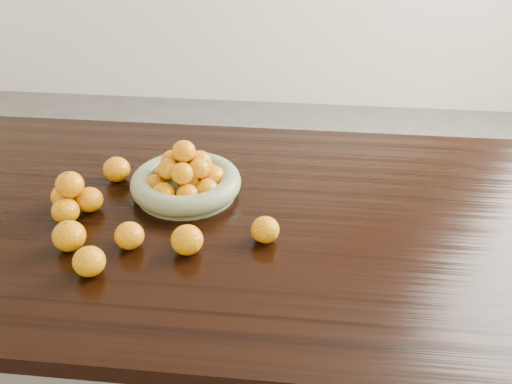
# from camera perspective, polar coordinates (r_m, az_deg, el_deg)

# --- Properties ---
(dining_table) EXTENTS (2.00, 1.00, 0.75)m
(dining_table) POSITION_cam_1_polar(r_m,az_deg,el_deg) (1.45, -0.04, -5.27)
(dining_table) COLOR black
(dining_table) RESTS_ON ground
(fruit_bowl) EXTENTS (0.29, 0.29, 0.15)m
(fruit_bowl) POSITION_cam_1_polar(r_m,az_deg,el_deg) (1.48, -7.03, 1.21)
(fruit_bowl) COLOR gray
(fruit_bowl) RESTS_ON dining_table
(orange_pyramid) EXTENTS (0.13, 0.13, 0.11)m
(orange_pyramid) POSITION_cam_1_polar(r_m,az_deg,el_deg) (1.46, -17.89, -0.54)
(orange_pyramid) COLOR orange
(orange_pyramid) RESTS_ON dining_table
(loose_orange_0) EXTENTS (0.07, 0.07, 0.07)m
(loose_orange_0) POSITION_cam_1_polar(r_m,az_deg,el_deg) (1.34, -18.19, -4.19)
(loose_orange_0) COLOR orange
(loose_orange_0) RESTS_ON dining_table
(loose_orange_1) EXTENTS (0.07, 0.07, 0.06)m
(loose_orange_1) POSITION_cam_1_polar(r_m,az_deg,el_deg) (1.26, -16.35, -6.67)
(loose_orange_1) COLOR orange
(loose_orange_1) RESTS_ON dining_table
(loose_orange_2) EXTENTS (0.07, 0.07, 0.07)m
(loose_orange_2) POSITION_cam_1_polar(r_m,az_deg,el_deg) (1.27, -6.91, -4.78)
(loose_orange_2) COLOR orange
(loose_orange_2) RESTS_ON dining_table
(loose_orange_3) EXTENTS (0.07, 0.07, 0.07)m
(loose_orange_3) POSITION_cam_1_polar(r_m,az_deg,el_deg) (1.57, -13.76, 2.22)
(loose_orange_3) COLOR orange
(loose_orange_3) RESTS_ON dining_table
(loose_orange_4) EXTENTS (0.07, 0.07, 0.06)m
(loose_orange_4) POSITION_cam_1_polar(r_m,az_deg,el_deg) (1.31, -12.55, -4.27)
(loose_orange_4) COLOR orange
(loose_orange_4) RESTS_ON dining_table
(loose_orange_5) EXTENTS (0.07, 0.07, 0.06)m
(loose_orange_5) POSITION_cam_1_polar(r_m,az_deg,el_deg) (1.30, 0.92, -3.78)
(loose_orange_5) COLOR orange
(loose_orange_5) RESTS_ON dining_table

